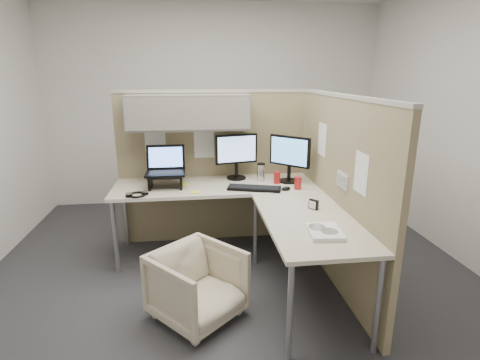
{
  "coord_description": "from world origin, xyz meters",
  "views": [
    {
      "loc": [
        -0.31,
        -3.01,
        1.79
      ],
      "look_at": [
        0.1,
        0.25,
        0.85
      ],
      "focal_mm": 28.0,
      "sensor_mm": 36.0,
      "label": 1
    }
  ],
  "objects": [
    {
      "name": "partition_right",
      "position": [
        0.9,
        -0.07,
        0.82
      ],
      "size": [
        0.07,
        2.03,
        1.63
      ],
      "color": "#938460",
      "rests_on": "ground"
    },
    {
      "name": "sticky_note_c",
      "position": [
        -0.41,
        0.58,
        0.73
      ],
      "size": [
        0.1,
        0.1,
        0.01
      ],
      "primitive_type": "cube",
      "rotation": [
        0.0,
        0.0,
        0.36
      ],
      "color": "yellow",
      "rests_on": "desk"
    },
    {
      "name": "office_chair",
      "position": [
        -0.32,
        -0.52,
        0.3
      ],
      "size": [
        0.79,
        0.78,
        0.59
      ],
      "primitive_type": "imported",
      "rotation": [
        0.0,
        0.0,
        0.73
      ],
      "color": "beige",
      "rests_on": "ground"
    },
    {
      "name": "sticky_note_a",
      "position": [
        -0.31,
        0.3,
        0.73
      ],
      "size": [
        0.08,
        0.08,
        0.01
      ],
      "primitive_type": "cube",
      "rotation": [
        0.0,
        0.0,
        0.08
      ],
      "color": "yellow",
      "rests_on": "desk"
    },
    {
      "name": "mouse",
      "position": [
        0.54,
        0.27,
        0.75
      ],
      "size": [
        0.11,
        0.09,
        0.03
      ],
      "primitive_type": "ellipsoid",
      "rotation": [
        0.0,
        0.0,
        0.4
      ],
      "color": "black",
      "rests_on": "desk"
    },
    {
      "name": "monitor_right",
      "position": [
        0.63,
        0.54,
        1.0
      ],
      "size": [
        0.34,
        0.33,
        0.47
      ],
      "rotation": [
        0.0,
        0.0,
        -0.78
      ],
      "color": "black",
      "rests_on": "desk"
    },
    {
      "name": "keyboard",
      "position": [
        0.25,
        0.33,
        0.74
      ],
      "size": [
        0.52,
        0.3,
        0.02
      ],
      "primitive_type": "cube",
      "rotation": [
        0.0,
        0.0,
        -0.3
      ],
      "color": "black",
      "rests_on": "desk"
    },
    {
      "name": "headphones",
      "position": [
        -0.83,
        0.27,
        0.74
      ],
      "size": [
        0.21,
        0.21,
        0.03
      ],
      "rotation": [
        0.0,
        0.0,
        0.34
      ],
      "color": "black",
      "rests_on": "desk"
    },
    {
      "name": "laptop_station",
      "position": [
        -0.59,
        0.54,
        0.88
      ],
      "size": [
        0.37,
        0.32,
        0.38
      ],
      "color": "black",
      "rests_on": "desk"
    },
    {
      "name": "partition_back",
      "position": [
        -0.22,
        0.83,
        1.1
      ],
      "size": [
        2.0,
        0.36,
        1.63
      ],
      "color": "#938460",
      "rests_on": "ground"
    },
    {
      "name": "paper_stack",
      "position": [
        0.56,
        -0.74,
        0.75
      ],
      "size": [
        0.25,
        0.3,
        0.03
      ],
      "rotation": [
        0.0,
        0.0,
        -0.1
      ],
      "color": "white",
      "rests_on": "desk"
    },
    {
      "name": "soda_can_silver",
      "position": [
        0.5,
        0.5,
        0.79
      ],
      "size": [
        0.07,
        0.07,
        0.12
      ],
      "primitive_type": "cylinder",
      "color": "#B21E1E",
      "rests_on": "desk"
    },
    {
      "name": "monitor_left",
      "position": [
        0.12,
        0.73,
        1.0
      ],
      "size": [
        0.44,
        0.2,
        0.47
      ],
      "rotation": [
        0.0,
        0.0,
        0.2
      ],
      "color": "black",
      "rests_on": "desk"
    },
    {
      "name": "ground",
      "position": [
        0.0,
        0.0,
        0.0
      ],
      "size": [
        4.5,
        4.5,
        0.0
      ],
      "primitive_type": "plane",
      "color": "#2A2A2E",
      "rests_on": "ground"
    },
    {
      "name": "soda_can_green",
      "position": [
        0.66,
        0.29,
        0.79
      ],
      "size": [
        0.07,
        0.07,
        0.12
      ],
      "primitive_type": "cylinder",
      "color": "#B21E1E",
      "rests_on": "desk"
    },
    {
      "name": "desk",
      "position": [
        0.12,
        0.13,
        0.69
      ],
      "size": [
        2.0,
        1.98,
        0.73
      ],
      "color": "beige",
      "rests_on": "ground"
    },
    {
      "name": "desk_clock",
      "position": [
        0.63,
        -0.26,
        0.77
      ],
      "size": [
        0.07,
        0.08,
        0.08
      ],
      "rotation": [
        0.0,
        0.0,
        -0.91
      ],
      "color": "black",
      "rests_on": "desk"
    },
    {
      "name": "travel_mug",
      "position": [
        0.36,
        0.62,
        0.82
      ],
      "size": [
        0.08,
        0.08,
        0.18
      ],
      "color": "silver",
      "rests_on": "desk"
    }
  ]
}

